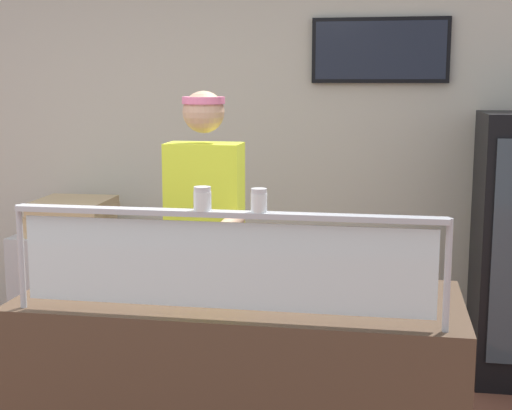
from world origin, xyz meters
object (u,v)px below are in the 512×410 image
pizza_server (186,282)px  pepper_flake_shaker (259,202)px  pizza_tray (186,286)px  parmesan_shaker (202,200)px  worker_figure (206,239)px  pizza_box_stack (72,216)px

pizza_server → pepper_flake_shaker: pepper_flake_shaker is taller
pizza_tray → parmesan_shaker: size_ratio=4.86×
pizza_tray → pepper_flake_shaker: size_ratio=4.93×
parmesan_shaker → pizza_tray: bearing=115.6°
pepper_flake_shaker → worker_figure: bearing=113.4°
worker_figure → pizza_box_stack: bearing=140.8°
pizza_box_stack → pepper_flake_shaker: bearing=-51.3°
pizza_server → worker_figure: worker_figure is taller
pizza_tray → parmesan_shaker: parmesan_shaker is taller
pizza_tray → worker_figure: 0.74m
pizza_tray → worker_figure: worker_figure is taller
pizza_server → pepper_flake_shaker: (0.36, -0.32, 0.40)m
pepper_flake_shaker → pizza_server: bearing=138.3°
pizza_server → pizza_box_stack: (-1.25, 1.69, -0.07)m
pizza_box_stack → worker_figure: bearing=-39.2°
parmesan_shaker → worker_figure: (-0.26, 1.08, -0.38)m
pizza_tray → pizza_box_stack: pizza_box_stack is taller
pizza_server → worker_figure: bearing=81.6°
parmesan_shaker → pizza_box_stack: bearing=125.0°
pizza_server → pepper_flake_shaker: 0.63m
pizza_tray → worker_figure: bearing=97.5°
pizza_tray → pepper_flake_shaker: pepper_flake_shaker is taller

